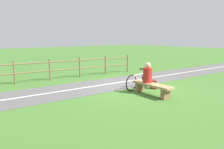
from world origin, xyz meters
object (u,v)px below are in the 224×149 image
at_px(person_seated, 148,74).
at_px(bicycle, 139,80).
at_px(backpack, 153,84).
at_px(bench, 152,87).

distance_m(person_seated, bicycle, 0.88).
relative_size(bicycle, backpack, 4.79).
distance_m(bench, backpack, 1.03).
distance_m(bench, bicycle, 1.01).
bearing_deg(person_seated, backpack, -64.71).
xyz_separation_m(bicycle, backpack, (-0.36, -0.51, -0.19)).
bearing_deg(bicycle, backpack, 138.19).
xyz_separation_m(bench, backpack, (0.59, -0.84, -0.13)).
xyz_separation_m(bench, bicycle, (0.95, -0.33, 0.05)).
height_order(bicycle, backpack, bicycle).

